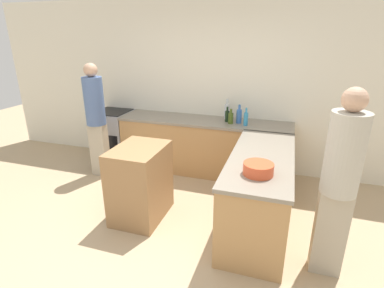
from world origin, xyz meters
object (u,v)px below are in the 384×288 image
Objects in this scene: mixing_bowl at (258,169)px; water_bottle_blue at (239,116)px; range_oven at (114,136)px; vinegar_bottle_clear at (227,111)px; olive_oil_bottle at (231,118)px; person_at_peninsula at (340,180)px; dish_soap_bottle at (246,119)px; island_table at (140,183)px; person_by_range at (96,116)px; wine_bottle_dark at (227,116)px.

mixing_bowl is 1.04× the size of water_bottle_blue.
range_oven is 2.79× the size of vinegar_bottle_clear.
person_at_peninsula reaches higher than olive_oil_bottle.
person_at_peninsula reaches higher than mixing_bowl.
dish_soap_bottle is (0.12, -0.10, -0.01)m from water_bottle_blue.
water_bottle_blue is 0.16m from dish_soap_bottle.
island_table is at bearing -126.56° from dish_soap_bottle.
mixing_bowl is 1.65m from dish_soap_bottle.
vinegar_bottle_clear is (-0.70, 1.90, 0.07)m from mixing_bowl.
island_table is 1.49m from mixing_bowl.
water_bottle_blue is 0.13m from olive_oil_bottle.
range_oven is 2.08m from vinegar_bottle_clear.
mixing_bowl is 0.92× the size of vinegar_bottle_clear.
person_at_peninsula reaches higher than island_table.
island_table is 3.11× the size of mixing_bowl.
water_bottle_blue is 2.19m from person_by_range.
island_table is 3.95× the size of wine_bottle_dark.
vinegar_bottle_clear is 0.29m from water_bottle_blue.
mixing_bowl reaches higher than range_oven.
wine_bottle_dark is 2.27m from person_at_peninsula.
olive_oil_bottle reaches higher than island_table.
mixing_bowl is at bearing -77.42° from dish_soap_bottle.
water_bottle_blue is at bearing -5.83° from wine_bottle_dark.
person_at_peninsula reaches higher than vinegar_bottle_clear.
person_by_range reaches higher than water_bottle_blue.
mixing_bowl is 1.10× the size of dish_soap_bottle.
mixing_bowl is 0.17× the size of person_at_peninsula.
vinegar_bottle_clear is at bearing 140.46° from dish_soap_bottle.
range_oven is at bearing -179.62° from wine_bottle_dark.
mixing_bowl is at bearing -22.76° from person_by_range.
dish_soap_bottle is at bearing -2.63° from range_oven.
water_bottle_blue is at bearing 105.58° from mixing_bowl.
person_at_peninsula is at bearing -7.01° from mixing_bowl.
person_at_peninsula reaches higher than dish_soap_bottle.
vinegar_bottle_clear is 0.18× the size of person_at_peninsula.
range_oven is 0.50× the size of person_by_range.
island_table is at bearing -119.45° from olive_oil_bottle.
vinegar_bottle_clear reaches higher than water_bottle_blue.
olive_oil_bottle is at bearing 15.94° from person_by_range.
island_table is 2.86× the size of vinegar_bottle_clear.
vinegar_bottle_clear is (2.00, 0.18, 0.56)m from range_oven.
olive_oil_bottle reaches higher than mixing_bowl.
range_oven is at bearing 179.86° from water_bottle_blue.
dish_soap_bottle is (1.04, 1.40, 0.53)m from island_table.
olive_oil_bottle is (0.81, 1.43, 0.51)m from island_table.
person_at_peninsula reaches higher than person_by_range.
vinegar_bottle_clear is 0.45m from dish_soap_bottle.
person_at_peninsula reaches higher than range_oven.
dish_soap_bottle reaches higher than range_oven.
person_by_range is at bearing 160.40° from person_at_peninsula.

